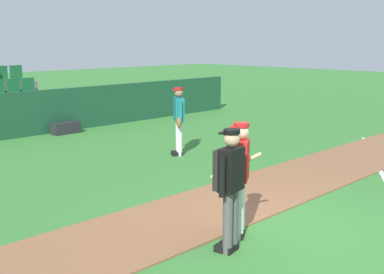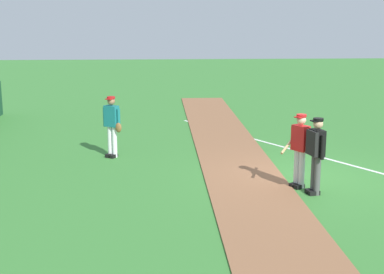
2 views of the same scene
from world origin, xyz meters
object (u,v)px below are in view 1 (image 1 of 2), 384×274
Objects in this scene: umpire_home_plate at (230,183)px; equipment_bag at (66,128)px; batter_red_jersey at (240,175)px; runner_teal_jersey at (179,119)px.

equipment_bag is (3.26, 9.62, -0.82)m from umpire_home_plate.
batter_red_jersey is 1.00× the size of runner_teal_jersey.
equipment_bag is at bearing 71.30° from umpire_home_plate.
batter_red_jersey is 1.00× the size of umpire_home_plate.
batter_red_jersey is 0.57m from umpire_home_plate.
umpire_home_plate reaches higher than equipment_bag.
batter_red_jersey is 1.96× the size of equipment_bag.
umpire_home_plate is at bearing -127.18° from runner_teal_jersey.
runner_teal_jersey is at bearing 55.58° from batter_red_jersey.
runner_teal_jersey is (3.68, 4.86, -0.04)m from umpire_home_plate.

